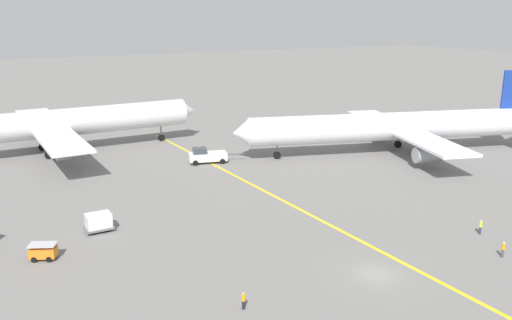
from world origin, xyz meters
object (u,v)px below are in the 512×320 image
Objects in this scene: ground_crew_marshaller_foreground at (503,249)px; ground_crew_ramp_agent_by_cones at (480,227)px; airliner_at_gate_left at (59,124)px; pushback_tug at (207,156)px; gse_baggage_cart_near_cluster at (43,252)px; airliner_being_pushed at (392,127)px; gse_container_dolly_flat at (99,222)px; ground_crew_wing_walker_right at (244,300)px.

ground_crew_ramp_agent_by_cones is at bearing 59.24° from ground_crew_marshaller_foreground.
airliner_at_gate_left reaches higher than ground_crew_ramp_agent_by_cones.
ground_crew_ramp_agent_by_cones is 0.99× the size of ground_crew_marshaller_foreground.
airliner_at_gate_left is at bearing 136.47° from pushback_tug.
ground_crew_marshaller_foreground reaches higher than gse_baggage_cart_near_cluster.
ground_crew_marshaller_foreground is at bearing -64.87° from airliner_at_gate_left.
ground_crew_ramp_agent_by_cones is (14.75, -43.61, -0.35)m from pushback_tug.
airliner_being_pushed is 32.09× the size of ground_crew_marshaller_foreground.
gse_baggage_cart_near_cluster is at bearing -145.46° from gse_container_dolly_flat.
airliner_being_pushed is (52.62, -29.72, -0.62)m from airliner_at_gate_left.
ground_crew_marshaller_foreground is (-20.62, -38.51, -3.91)m from airliner_being_pushed.
airliner_being_pushed reaches higher than ground_crew_marshaller_foreground.
gse_container_dolly_flat is 44.25m from ground_crew_ramp_agent_by_cones.
airliner_at_gate_left is 30.19× the size of ground_crew_ramp_agent_by_cones.
ground_crew_marshaller_foreground is at bearing -118.17° from airliner_being_pushed.
airliner_being_pushed is 17.86× the size of gse_baggage_cart_near_cluster.
gse_baggage_cart_near_cluster is 1.82× the size of ground_crew_ramp_agent_by_cones.
gse_container_dolly_flat is at bearing 141.49° from ground_crew_marshaller_foreground.
airliner_being_pushed is at bearing 10.91° from gse_container_dolly_flat.
ground_crew_wing_walker_right is at bearing 171.14° from ground_crew_marshaller_foreground.
airliner_at_gate_left is at bearing 115.13° from ground_crew_marshaller_foreground.
ground_crew_wing_walker_right is (3.69, -63.82, -4.63)m from airliner_at_gate_left.
airliner_at_gate_left reaches higher than ground_crew_marshaller_foreground.
ground_crew_marshaller_foreground is (-3.13, -5.26, 0.01)m from ground_crew_ramp_agent_by_cones.
airliner_at_gate_left reaches higher than gse_baggage_cart_near_cluster.
ground_crew_marshaller_foreground reaches higher than ground_crew_wing_walker_right.
pushback_tug is 31.43m from gse_container_dolly_flat.
airliner_being_pushed is at bearing -29.46° from airliner_at_gate_left.
airliner_at_gate_left is at bearing 150.54° from airliner_being_pushed.
gse_container_dolly_flat is (-23.32, -21.07, -0.09)m from pushback_tug.
ground_crew_marshaller_foreground is (11.62, -48.87, -0.34)m from pushback_tug.
airliner_at_gate_left is 60.44m from airliner_being_pushed.
gse_container_dolly_flat reaches higher than ground_crew_wing_walker_right.
airliner_being_pushed reaches higher than gse_baggage_cart_near_cluster.
pushback_tug is 3.00× the size of gse_container_dolly_flat.
airliner_being_pushed is 43.86m from ground_crew_marshaller_foreground.
gse_container_dolly_flat is at bearing -137.91° from pushback_tug.
gse_baggage_cart_near_cluster is (-9.76, -45.12, -4.59)m from airliner_at_gate_left.
pushback_tug is 5.50× the size of ground_crew_marshaller_foreground.
airliner_being_pushed is 37.77m from ground_crew_ramp_agent_by_cones.
ground_crew_ramp_agent_by_cones is at bearing -21.68° from gse_baggage_cart_near_cluster.
airliner_being_pushed is at bearing 34.87° from ground_crew_wing_walker_right.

